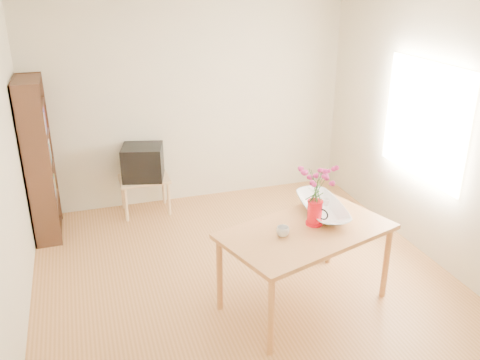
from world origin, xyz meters
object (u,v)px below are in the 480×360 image
object	(u,v)px
pitcher	(315,213)
mug	(283,232)
table	(306,237)
television	(143,162)
bowl	(324,187)

from	to	relation	value
pitcher	mug	distance (m)	0.37
table	television	xyz separation A→B (m)	(-1.09, 2.35, -0.00)
bowl	mug	bearing A→B (deg)	-148.75
mug	pitcher	bearing A→B (deg)	163.09
mug	bowl	distance (m)	0.65
table	bowl	xyz separation A→B (m)	(0.28, 0.27, 0.33)
table	bowl	size ratio (longest dim) A/B	3.08
mug	bowl	bearing A→B (deg)	175.82
bowl	television	world-z (taller)	bowl
pitcher	television	bearing A→B (deg)	82.53
mug	table	bearing A→B (deg)	155.23
table	television	world-z (taller)	television
table	mug	size ratio (longest dim) A/B	14.96
television	mug	bearing A→B (deg)	-56.56
pitcher	bowl	world-z (taller)	bowl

